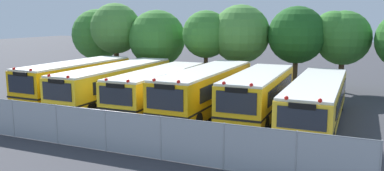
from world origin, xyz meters
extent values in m
plane|color=#38383D|center=(0.00, 0.00, 0.00)|extent=(160.00, 160.00, 0.00)
cube|color=#EAA80C|center=(-8.01, -0.10, 1.45)|extent=(2.67, 9.52, 2.19)
cube|color=white|center=(-8.01, -0.10, 2.60)|extent=(2.62, 9.33, 0.12)
cube|color=black|center=(-8.13, -4.90, 0.53)|extent=(2.49, 0.22, 0.36)
cube|color=black|center=(-8.13, -4.85, 1.84)|extent=(2.00, 0.11, 1.05)
cube|color=black|center=(-6.76, 0.17, 1.80)|extent=(0.22, 7.38, 0.79)
cube|color=black|center=(-9.24, 0.23, 1.80)|extent=(0.22, 7.38, 0.79)
cube|color=black|center=(-8.01, -0.10, 1.01)|extent=(2.70, 9.61, 0.10)
sphere|color=red|center=(-7.45, -4.70, 2.70)|extent=(0.18, 0.18, 0.18)
sphere|color=red|center=(-8.79, -4.66, 2.70)|extent=(0.18, 0.18, 0.18)
cube|color=black|center=(-8.13, -4.86, 2.44)|extent=(1.10, 0.11, 0.24)
cylinder|color=black|center=(-7.01, -3.46, 0.50)|extent=(0.30, 1.01, 1.00)
cylinder|color=black|center=(-9.17, -3.40, 0.50)|extent=(0.30, 1.01, 1.00)
cylinder|color=black|center=(-6.86, 2.80, 0.50)|extent=(0.30, 1.01, 1.00)
cylinder|color=black|center=(-9.02, 2.85, 0.50)|extent=(0.30, 1.01, 1.00)
cube|color=yellow|center=(-4.94, 0.22, 1.38)|extent=(2.39, 11.27, 2.05)
cube|color=white|center=(-4.94, 0.22, 2.46)|extent=(2.35, 11.05, 0.12)
cube|color=black|center=(-4.93, -5.48, 0.53)|extent=(2.42, 0.16, 0.36)
cube|color=black|center=(-4.93, -5.43, 1.75)|extent=(1.95, 0.06, 0.99)
cube|color=black|center=(-3.74, 0.52, 1.71)|extent=(0.06, 8.79, 0.74)
cube|color=black|center=(-6.15, 0.52, 1.71)|extent=(0.06, 8.79, 0.74)
cube|color=black|center=(-4.94, 0.22, 0.97)|extent=(2.42, 11.38, 0.10)
sphere|color=red|center=(-4.28, -5.26, 2.56)|extent=(0.18, 0.18, 0.18)
sphere|color=red|center=(-5.59, -5.26, 2.56)|extent=(0.18, 0.18, 0.18)
cube|color=black|center=(-4.93, -5.44, 2.30)|extent=(1.07, 0.08, 0.24)
cylinder|color=black|center=(-3.89, -4.01, 0.50)|extent=(0.28, 1.00, 1.00)
cylinder|color=black|center=(-5.98, -4.01, 0.50)|extent=(0.28, 1.00, 1.00)
cylinder|color=black|center=(-3.91, 4.06, 0.50)|extent=(0.28, 1.00, 1.00)
cylinder|color=black|center=(-6.00, 4.05, 0.50)|extent=(0.28, 1.00, 1.00)
cube|color=yellow|center=(-1.55, -0.02, 1.34)|extent=(2.53, 9.89, 1.97)
cube|color=white|center=(-1.55, -0.02, 2.38)|extent=(2.48, 9.69, 0.12)
cube|color=black|center=(-1.49, -5.02, 0.53)|extent=(2.46, 0.19, 0.36)
cube|color=black|center=(-1.49, -4.97, 1.69)|extent=(1.98, 0.08, 0.95)
cube|color=black|center=(-0.33, 0.29, 1.65)|extent=(0.13, 7.69, 0.71)
cube|color=black|center=(-2.78, 0.26, 1.65)|extent=(0.13, 7.69, 0.71)
cube|color=black|center=(-1.55, -0.02, 0.94)|extent=(2.55, 9.98, 0.10)
sphere|color=red|center=(-0.83, -4.79, 2.48)|extent=(0.18, 0.18, 0.18)
sphere|color=red|center=(-2.15, -4.81, 2.48)|extent=(0.18, 0.18, 0.18)
cube|color=black|center=(-1.49, -4.98, 2.22)|extent=(1.09, 0.09, 0.24)
cylinder|color=black|center=(-0.44, -3.54, 0.50)|extent=(0.29, 1.00, 1.00)
cylinder|color=black|center=(-2.57, -3.56, 0.50)|extent=(0.29, 1.00, 1.00)
cylinder|color=black|center=(-0.52, 3.12, 0.50)|extent=(0.29, 1.00, 1.00)
cylinder|color=black|center=(-2.65, 3.09, 0.50)|extent=(0.29, 1.00, 1.00)
cube|color=#EAA80C|center=(1.64, -0.05, 1.45)|extent=(2.57, 10.61, 2.19)
cube|color=white|center=(1.64, -0.05, 2.60)|extent=(2.51, 10.40, 0.12)
cube|color=black|center=(1.55, -5.41, 0.53)|extent=(2.44, 0.20, 0.36)
cube|color=black|center=(1.55, -5.36, 1.84)|extent=(1.96, 0.09, 1.05)
cube|color=black|center=(2.86, 0.23, 1.80)|extent=(0.18, 8.24, 0.79)
cube|color=black|center=(0.43, 0.27, 1.80)|extent=(0.18, 8.24, 0.79)
cube|color=black|center=(1.64, -0.05, 1.01)|extent=(2.59, 10.71, 0.10)
sphere|color=red|center=(2.21, -5.20, 2.70)|extent=(0.18, 0.18, 0.18)
sphere|color=red|center=(0.89, -5.18, 2.70)|extent=(0.18, 0.18, 0.18)
cube|color=black|center=(1.55, -5.37, 2.44)|extent=(1.08, 0.10, 0.24)
cylinder|color=black|center=(2.63, -3.96, 0.50)|extent=(0.30, 1.00, 1.00)
cylinder|color=black|center=(0.52, -3.92, 0.50)|extent=(0.30, 1.00, 1.00)
cylinder|color=black|center=(2.75, 3.41, 0.50)|extent=(0.30, 1.00, 1.00)
cylinder|color=black|center=(0.64, 3.45, 0.50)|extent=(0.30, 1.00, 1.00)
cube|color=yellow|center=(4.84, -0.08, 1.42)|extent=(2.45, 9.08, 2.15)
cube|color=white|center=(4.84, -0.08, 2.56)|extent=(2.40, 8.90, 0.12)
cube|color=black|center=(4.88, -4.68, 0.53)|extent=(2.43, 0.18, 0.36)
cube|color=black|center=(4.87, -4.63, 1.81)|extent=(1.95, 0.07, 1.03)
cube|color=black|center=(6.05, 0.22, 1.77)|extent=(0.09, 7.07, 0.77)
cube|color=black|center=(3.63, 0.21, 1.77)|extent=(0.09, 7.07, 0.77)
cube|color=black|center=(4.84, -0.08, 0.99)|extent=(2.47, 9.17, 0.10)
sphere|color=red|center=(5.53, -4.46, 2.66)|extent=(0.18, 0.18, 0.18)
sphere|color=red|center=(4.22, -4.47, 2.66)|extent=(0.18, 0.18, 0.18)
cube|color=black|center=(4.87, -4.64, 2.40)|extent=(1.07, 0.09, 0.24)
cylinder|color=black|center=(5.92, -3.21, 0.50)|extent=(0.29, 1.00, 1.00)
cylinder|color=black|center=(3.81, -3.22, 0.50)|extent=(0.29, 1.00, 1.00)
cylinder|color=black|center=(5.87, 2.65, 0.50)|extent=(0.29, 1.00, 1.00)
cylinder|color=black|center=(3.77, 2.64, 0.50)|extent=(0.29, 1.00, 1.00)
cube|color=yellow|center=(8.01, -0.07, 1.30)|extent=(2.48, 11.35, 1.90)
cube|color=white|center=(8.01, -0.07, 2.31)|extent=(2.43, 11.12, 0.12)
cube|color=black|center=(7.98, -5.81, 0.53)|extent=(2.47, 0.17, 0.36)
cube|color=black|center=(7.98, -5.76, 1.64)|extent=(1.99, 0.07, 0.91)
cube|color=black|center=(9.24, 0.23, 1.61)|extent=(0.09, 8.84, 0.68)
cube|color=black|center=(6.78, 0.24, 1.61)|extent=(0.09, 8.84, 0.68)
cube|color=black|center=(8.01, -0.07, 0.92)|extent=(2.51, 11.46, 0.10)
sphere|color=red|center=(8.65, -5.59, 2.41)|extent=(0.18, 0.18, 0.18)
sphere|color=red|center=(7.31, -5.58, 2.41)|extent=(0.18, 0.18, 0.18)
cube|color=black|center=(7.98, -5.77, 2.15)|extent=(1.09, 0.09, 0.24)
cylinder|color=black|center=(9.06, -4.34, 0.50)|extent=(0.29, 1.00, 1.00)
cylinder|color=black|center=(6.91, -4.33, 0.50)|extent=(0.29, 1.00, 1.00)
cylinder|color=black|center=(9.10, 3.80, 0.50)|extent=(0.29, 1.00, 1.00)
cylinder|color=black|center=(6.96, 3.81, 0.50)|extent=(0.29, 1.00, 1.00)
cylinder|color=#4C3823|center=(-12.95, 9.20, 1.16)|extent=(0.41, 0.41, 2.32)
sphere|color=#387A2D|center=(-12.95, 9.20, 4.11)|extent=(4.78, 4.78, 4.78)
sphere|color=#387A2D|center=(-13.60, 9.50, 3.83)|extent=(3.60, 3.60, 3.60)
cylinder|color=#4C3823|center=(-10.17, 8.06, 1.54)|extent=(0.46, 0.46, 3.07)
sphere|color=#478438|center=(-10.17, 8.06, 4.75)|extent=(4.47, 4.47, 4.47)
sphere|color=#478438|center=(-9.70, 8.28, 4.77)|extent=(2.80, 2.80, 2.80)
cylinder|color=#4C3823|center=(-6.32, 8.64, 1.03)|extent=(0.47, 0.47, 2.06)
sphere|color=#387A2D|center=(-6.32, 8.64, 3.91)|extent=(4.93, 4.93, 4.93)
sphere|color=#387A2D|center=(-6.34, 8.46, 3.80)|extent=(3.63, 3.63, 3.63)
cylinder|color=#4C3823|center=(-1.56, 8.13, 1.46)|extent=(0.34, 0.34, 2.93)
sphere|color=#387A2D|center=(-1.56, 8.13, 4.37)|extent=(3.85, 3.85, 3.85)
sphere|color=#387A2D|center=(-1.84, 8.41, 4.83)|extent=(2.25, 2.25, 2.25)
cylinder|color=#4C3823|center=(1.07, 9.00, 1.31)|extent=(0.29, 0.29, 2.63)
sphere|color=#478438|center=(1.07, 9.00, 4.39)|extent=(4.70, 4.70, 4.70)
sphere|color=#478438|center=(0.99, 8.74, 4.24)|extent=(2.61, 2.61, 2.61)
cylinder|color=#4C3823|center=(5.43, 9.31, 1.37)|extent=(0.38, 0.38, 2.74)
sphere|color=#1E561E|center=(5.43, 9.31, 4.39)|extent=(4.39, 4.39, 4.39)
sphere|color=#1E561E|center=(5.71, 9.66, 4.60)|extent=(2.44, 2.44, 2.44)
cylinder|color=#4C3823|center=(8.74, 10.32, 1.32)|extent=(0.41, 0.41, 2.63)
sphere|color=#387A2D|center=(8.74, 10.32, 4.18)|extent=(4.12, 4.12, 4.12)
sphere|color=#387A2D|center=(8.02, 10.00, 4.64)|extent=(3.15, 3.15, 3.15)
cylinder|color=#9EA0A3|center=(-5.08, -8.30, 0.92)|extent=(0.07, 0.07, 1.83)
cylinder|color=#9EA0A3|center=(-2.43, -8.30, 0.92)|extent=(0.07, 0.07, 1.83)
cylinder|color=#9EA0A3|center=(0.22, -8.30, 0.92)|extent=(0.07, 0.07, 1.83)
cylinder|color=#9EA0A3|center=(2.87, -8.30, 0.92)|extent=(0.07, 0.07, 1.83)
cylinder|color=#9EA0A3|center=(5.52, -8.30, 0.92)|extent=(0.07, 0.07, 1.83)
cylinder|color=#9EA0A3|center=(8.18, -8.30, 0.92)|extent=(0.07, 0.07, 1.83)
cylinder|color=#9EA0A3|center=(10.83, -8.30, 0.92)|extent=(0.07, 0.07, 1.83)
cube|color=#ADB2B7|center=(0.22, -8.30, 0.92)|extent=(21.21, 0.02, 1.79)
cylinder|color=#9EA0A3|center=(0.22, -8.30, 1.80)|extent=(21.21, 0.04, 0.04)
camera|label=1|loc=(9.99, -21.76, 5.67)|focal=36.85mm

